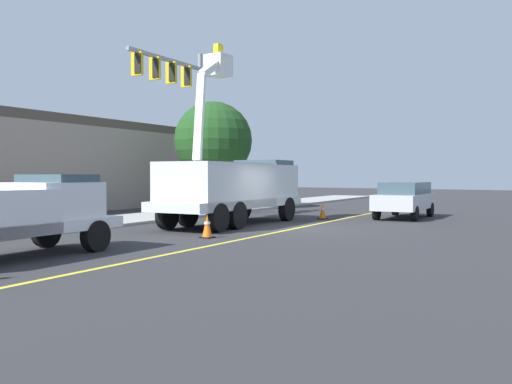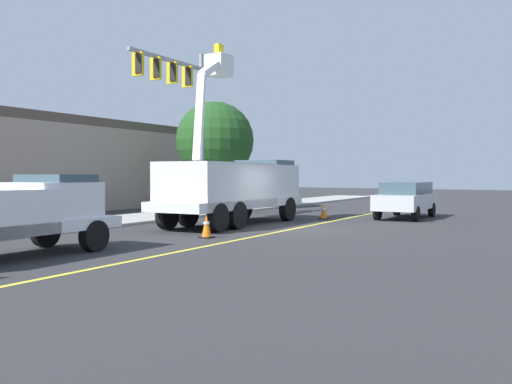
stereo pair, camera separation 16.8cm
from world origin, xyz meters
name	(u,v)px [view 2 (the right image)]	position (x,y,z in m)	size (l,w,h in m)	color
ground	(295,229)	(0.00, 0.00, 0.00)	(120.00, 120.00, 0.00)	#2D2D30
sidewalk_far_side	(133,219)	(-0.62, 8.00, 0.06)	(60.00, 3.60, 0.12)	#9E9E99
lane_centre_stripe	(295,229)	(0.00, 0.00, 0.00)	(50.00, 0.16, 0.01)	yellow
utility_bucket_truck	(234,185)	(0.21, 2.99, 1.63)	(8.37, 3.12, 7.58)	silver
service_pickup_truck	(9,213)	(-10.35, 2.16, 1.12)	(5.74, 2.53, 2.06)	white
passing_minivan	(406,198)	(7.35, -1.83, 0.97)	(4.93, 2.26, 1.69)	silver
traffic_cone_mid_front	(207,226)	(-4.24, 0.86, 0.38)	(0.40, 0.40, 0.78)	black
traffic_cone_mid_rear	(324,211)	(4.74, 1.16, 0.37)	(0.40, 0.40, 0.75)	black
traffic_signal_mast	(180,96)	(1.65, 7.15, 5.77)	(5.41, 0.84, 8.05)	gray
commercial_building_backdrop	(35,164)	(0.62, 16.91, 2.61)	(21.16, 7.77, 5.22)	gray
street_tree_right	(215,141)	(8.04, 10.05, 4.07)	(4.64, 4.64, 6.40)	brown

